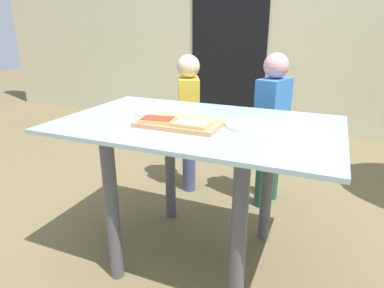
{
  "coord_description": "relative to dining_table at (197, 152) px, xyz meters",
  "views": [
    {
      "loc": [
        0.56,
        -1.38,
        1.15
      ],
      "look_at": [
        -0.03,
        0.0,
        0.63
      ],
      "focal_mm": 31.19,
      "sensor_mm": 36.0,
      "label": 1
    }
  ],
  "objects": [
    {
      "name": "ground_plane",
      "position": [
        0.0,
        0.0,
        -0.59
      ],
      "size": [
        16.0,
        16.0,
        0.0
      ],
      "primitive_type": "plane",
      "color": "brown"
    },
    {
      "name": "house_wall_back",
      "position": [
        0.0,
        2.6,
        0.69
      ],
      "size": [
        8.0,
        0.2,
        2.57
      ],
      "primitive_type": "cube",
      "color": "beige",
      "rests_on": "ground"
    },
    {
      "name": "house_door",
      "position": [
        -0.62,
        2.49,
        0.41
      ],
      "size": [
        0.9,
        0.02,
        2.0
      ],
      "primitive_type": "cube",
      "color": "black",
      "rests_on": "ground"
    },
    {
      "name": "dining_table",
      "position": [
        0.0,
        0.0,
        0.0
      ],
      "size": [
        1.28,
        0.79,
        0.74
      ],
      "color": "#90AFB0",
      "rests_on": "ground"
    },
    {
      "name": "cutting_board",
      "position": [
        -0.05,
        -0.07,
        0.16
      ],
      "size": [
        0.37,
        0.25,
        0.02
      ],
      "primitive_type": "cube",
      "color": "tan",
      "rests_on": "dining_table"
    },
    {
      "name": "pizza_slice_near_right",
      "position": [
        0.03,
        -0.13,
        0.18
      ],
      "size": [
        0.16,
        0.1,
        0.02
      ],
      "color": "tan",
      "rests_on": "cutting_board"
    },
    {
      "name": "pizza_slice_near_left",
      "position": [
        -0.14,
        -0.13,
        0.18
      ],
      "size": [
        0.16,
        0.12,
        0.02
      ],
      "color": "tan",
      "rests_on": "cutting_board"
    },
    {
      "name": "plate_white_right",
      "position": [
        0.24,
        0.03,
        0.15
      ],
      "size": [
        0.22,
        0.22,
        0.01
      ],
      "primitive_type": "cylinder",
      "color": "white",
      "rests_on": "dining_table"
    },
    {
      "name": "plate_white_left",
      "position": [
        -0.25,
        0.08,
        0.15
      ],
      "size": [
        0.22,
        0.22,
        0.01
      ],
      "primitive_type": "cylinder",
      "color": "white",
      "rests_on": "dining_table"
    },
    {
      "name": "child_left",
      "position": [
        -0.37,
        0.75,
        -0.03
      ],
      "size": [
        0.23,
        0.28,
        0.98
      ],
      "color": "#424971",
      "rests_on": "ground"
    },
    {
      "name": "child_right",
      "position": [
        0.22,
        0.73,
        -0.02
      ],
      "size": [
        0.2,
        0.27,
        1.01
      ],
      "color": "#205036",
      "rests_on": "ground"
    },
    {
      "name": "garden_hose_coil",
      "position": [
        -2.14,
        1.97,
        -0.57
      ],
      "size": [
        0.41,
        0.41,
        0.03
      ],
      "primitive_type": "cylinder",
      "color": "teal",
      "rests_on": "ground"
    }
  ]
}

